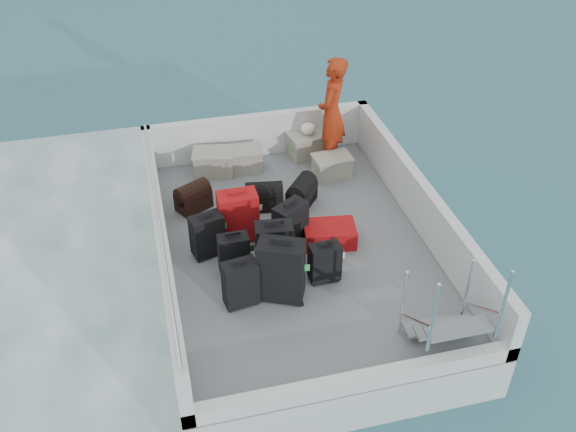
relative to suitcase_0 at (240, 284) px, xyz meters
name	(u,v)px	position (x,y,z in m)	size (l,w,h in m)	color
ground	(296,279)	(0.92, 0.92, -0.93)	(160.00, 160.00, 0.00)	#1C5464
ferry_hull	(297,263)	(0.92, 0.92, -0.63)	(3.60, 5.00, 0.60)	silver
deck	(297,245)	(0.92, 0.92, -0.32)	(3.30, 4.70, 0.02)	slate
deck_fittings	(330,233)	(1.26, 0.60, 0.06)	(3.60, 5.00, 0.90)	silver
suitcase_0	(240,284)	(0.00, 0.00, 0.00)	(0.40, 0.22, 0.62)	black
suitcase_1	(234,255)	(0.02, 0.57, -0.02)	(0.38, 0.22, 0.57)	black
suitcase_2	(207,236)	(-0.24, 1.01, -0.01)	(0.41, 0.24, 0.59)	black
suitcase_3	(281,271)	(0.48, 0.00, 0.10)	(0.53, 0.31, 0.81)	black
suitcase_4	(274,247)	(0.52, 0.52, 0.03)	(0.46, 0.27, 0.68)	black
suitcase_5	(238,216)	(0.21, 1.25, 0.05)	(0.51, 0.31, 0.71)	#AA100D
suitcase_6	(325,263)	(1.07, 0.18, -0.05)	(0.38, 0.22, 0.52)	black
suitcase_7	(290,225)	(0.84, 0.96, 0.00)	(0.45, 0.25, 0.62)	black
suitcase_8	(329,234)	(1.35, 0.86, -0.17)	(0.44, 0.68, 0.27)	#AA100D
duffel_0	(193,199)	(-0.30, 2.08, -0.15)	(0.47, 0.30, 0.32)	black
duffel_1	(264,198)	(0.68, 1.85, -0.15)	(0.52, 0.30, 0.32)	black
duffel_2	(302,194)	(1.23, 1.82, -0.15)	(0.49, 0.30, 0.32)	black
crate_0	(214,163)	(0.13, 2.94, -0.13)	(0.59, 0.40, 0.35)	gray
crate_1	(244,160)	(0.60, 2.94, -0.14)	(0.54, 0.37, 0.33)	gray
crate_2	(308,145)	(1.68, 3.12, -0.13)	(0.59, 0.41, 0.36)	gray
crate_3	(332,167)	(1.86, 2.41, -0.15)	(0.53, 0.37, 0.32)	gray
yellow_bag	(335,164)	(1.96, 2.58, -0.20)	(0.28, 0.26, 0.22)	yellow
white_bag	(308,130)	(1.68, 3.12, 0.14)	(0.24, 0.24, 0.18)	white
passenger	(332,113)	(1.95, 2.80, 0.57)	(0.65, 0.42, 1.75)	red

